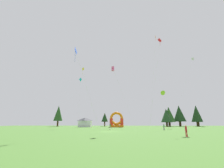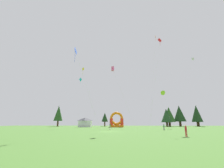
% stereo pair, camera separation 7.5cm
% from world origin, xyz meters
% --- Properties ---
extents(ground_plane, '(120.00, 120.00, 0.00)m').
position_xyz_m(ground_plane, '(0.00, 0.00, 0.00)').
color(ground_plane, '#47752D').
extents(kite_blue_diamond, '(4.83, 5.06, 15.60)m').
position_xyz_m(kite_blue_diamond, '(-6.10, -9.10, 14.90)').
color(kite_blue_diamond, blue).
rests_on(kite_blue_diamond, ground_plane).
extents(kite_red_diamond, '(5.18, 2.04, 28.30)m').
position_xyz_m(kite_red_diamond, '(15.53, 10.78, 27.47)').
color(kite_red_diamond, red).
rests_on(kite_red_diamond, ground_plane).
extents(kite_pink_box, '(5.04, 0.56, 13.74)m').
position_xyz_m(kite_pink_box, '(0.85, -3.69, 13.23)').
color(kite_pink_box, '#EA599E').
rests_on(kite_pink_box, ground_plane).
extents(kite_orange_diamond, '(4.00, 2.87, 28.03)m').
position_xyz_m(kite_orange_diamond, '(13.60, 8.41, 27.07)').
color(kite_orange_diamond, orange).
rests_on(kite_orange_diamond, ground_plane).
extents(kite_cyan_diamond, '(1.28, 3.20, 18.41)m').
position_xyz_m(kite_cyan_diamond, '(-12.57, 22.38, 17.74)').
color(kite_cyan_diamond, '#19B7CC').
rests_on(kite_cyan_diamond, ground_plane).
extents(kite_lime_delta, '(2.79, 2.40, 13.52)m').
position_xyz_m(kite_lime_delta, '(19.13, 23.62, 12.59)').
color(kite_lime_delta, '#8CD826').
rests_on(kite_lime_delta, ground_plane).
extents(kite_white_box, '(11.93, 1.82, 28.09)m').
position_xyz_m(kite_white_box, '(33.13, 27.02, 27.52)').
color(kite_white_box, white).
rests_on(kite_white_box, ground_plane).
extents(kite_yellow_diamond, '(7.29, 3.13, 23.42)m').
position_xyz_m(kite_yellow_diamond, '(-12.18, 24.72, 22.64)').
color(kite_yellow_diamond, yellow).
rests_on(kite_yellow_diamond, ground_plane).
extents(person_near_camera, '(0.40, 0.40, 1.64)m').
position_xyz_m(person_near_camera, '(11.61, -12.45, 0.98)').
color(person_near_camera, '#B21E26').
rests_on(person_near_camera, ground_plane).
extents(person_midfield, '(0.42, 0.42, 1.77)m').
position_xyz_m(person_midfield, '(-0.31, 8.24, 1.05)').
color(person_midfield, silver).
rests_on(person_midfield, ground_plane).
extents(person_far_side, '(0.33, 0.33, 1.64)m').
position_xyz_m(person_far_side, '(13.85, 7.25, 0.97)').
color(person_far_side, '#724C8C').
rests_on(person_far_side, ground_plane).
extents(inflatable_blue_arch, '(5.53, 4.38, 6.08)m').
position_xyz_m(inflatable_blue_arch, '(1.23, 30.35, 2.14)').
color(inflatable_blue_arch, orange).
rests_on(inflatable_blue_arch, ground_plane).
extents(festival_tent, '(5.13, 3.51, 3.85)m').
position_xyz_m(festival_tent, '(-11.99, 31.96, 1.92)').
color(festival_tent, silver).
rests_on(festival_tent, ground_plane).
extents(tree_row_0, '(4.19, 4.19, 9.77)m').
position_xyz_m(tree_row_0, '(-26.69, 40.25, 6.12)').
color(tree_row_0, '#4C331E').
rests_on(tree_row_0, ground_plane).
extents(tree_row_1, '(3.23, 3.23, 6.57)m').
position_xyz_m(tree_row_1, '(-4.75, 44.20, 4.32)').
color(tree_row_1, '#4C331E').
rests_on(tree_row_1, ground_plane).
extents(tree_row_2, '(5.05, 5.05, 8.05)m').
position_xyz_m(tree_row_2, '(24.36, 40.38, 4.95)').
color(tree_row_2, '#4C331E').
rests_on(tree_row_2, ground_plane).
extents(tree_row_3, '(5.48, 5.48, 9.07)m').
position_xyz_m(tree_row_3, '(25.86, 41.27, 5.51)').
color(tree_row_3, '#4C331E').
rests_on(tree_row_3, ground_plane).
extents(tree_row_4, '(5.78, 5.78, 9.86)m').
position_xyz_m(tree_row_4, '(31.44, 43.20, 6.02)').
color(tree_row_4, '#4C331E').
rests_on(tree_row_4, ground_plane).
extents(tree_row_5, '(5.07, 5.07, 10.05)m').
position_xyz_m(tree_row_5, '(39.77, 43.59, 6.01)').
color(tree_row_5, '#4C331E').
rests_on(tree_row_5, ground_plane).
extents(tree_row_6, '(3.30, 3.30, 7.99)m').
position_xyz_m(tree_row_6, '(41.38, 45.75, 5.17)').
color(tree_row_6, '#4C331E').
rests_on(tree_row_6, ground_plane).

